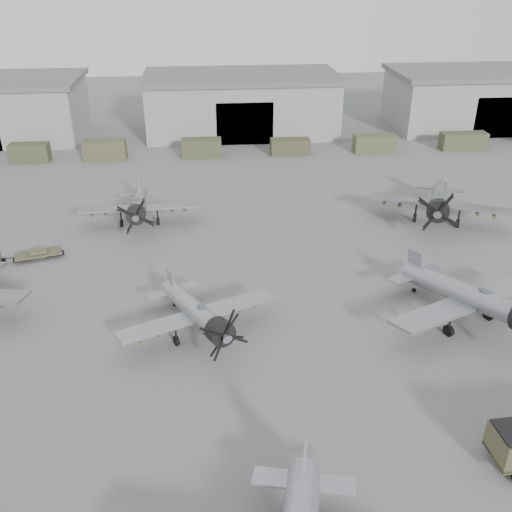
{
  "coord_description": "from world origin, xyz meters",
  "views": [
    {
      "loc": [
        -5.75,
        -25.12,
        24.2
      ],
      "look_at": [
        -2.01,
        15.79,
        2.5
      ],
      "focal_mm": 40.0,
      "sensor_mm": 36.0,
      "label": 1
    }
  ],
  "objects_px": {
    "aircraft_far_0": "(138,206)",
    "tug_trailer": "(8,258)",
    "aircraft_mid_2": "(476,299)",
    "aircraft_far_1": "(439,202)",
    "aircraft_mid_1": "(199,314)"
  },
  "relations": [
    {
      "from": "aircraft_far_0",
      "to": "aircraft_far_1",
      "type": "relative_size",
      "value": 0.88
    },
    {
      "from": "aircraft_mid_2",
      "to": "aircraft_far_0",
      "type": "xyz_separation_m",
      "value": [
        -25.67,
        20.26,
        -0.31
      ]
    },
    {
      "from": "aircraft_mid_2",
      "to": "aircraft_far_1",
      "type": "height_order",
      "value": "aircraft_far_1"
    },
    {
      "from": "aircraft_far_0",
      "to": "tug_trailer",
      "type": "bearing_deg",
      "value": -150.5
    },
    {
      "from": "aircraft_far_1",
      "to": "aircraft_far_0",
      "type": "bearing_deg",
      "value": -160.89
    },
    {
      "from": "aircraft_mid_2",
      "to": "tug_trailer",
      "type": "height_order",
      "value": "aircraft_mid_2"
    },
    {
      "from": "aircraft_mid_1",
      "to": "aircraft_far_1",
      "type": "xyz_separation_m",
      "value": [
        23.9,
        17.3,
        0.43
      ]
    },
    {
      "from": "aircraft_far_0",
      "to": "tug_trailer",
      "type": "height_order",
      "value": "aircraft_far_0"
    },
    {
      "from": "aircraft_far_0",
      "to": "aircraft_far_1",
      "type": "distance_m",
      "value": 29.94
    },
    {
      "from": "aircraft_far_1",
      "to": "tug_trailer",
      "type": "bearing_deg",
      "value": -149.93
    },
    {
      "from": "aircraft_far_0",
      "to": "tug_trailer",
      "type": "relative_size",
      "value": 1.69
    },
    {
      "from": "tug_trailer",
      "to": "aircraft_mid_2",
      "type": "bearing_deg",
      "value": -36.17
    },
    {
      "from": "aircraft_mid_2",
      "to": "aircraft_far_1",
      "type": "xyz_separation_m",
      "value": [
        4.17,
        17.82,
        0.03
      ]
    },
    {
      "from": "aircraft_mid_2",
      "to": "tug_trailer",
      "type": "bearing_deg",
      "value": 135.8
    },
    {
      "from": "aircraft_far_0",
      "to": "aircraft_mid_1",
      "type": "bearing_deg",
      "value": -76.23
    }
  ]
}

